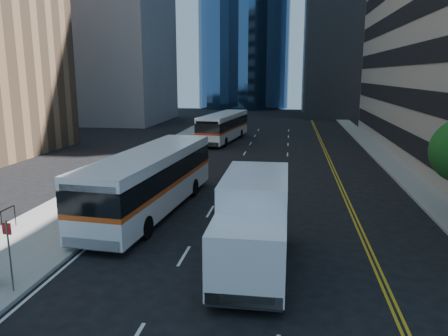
{
  "coord_description": "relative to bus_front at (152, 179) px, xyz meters",
  "views": [
    {
      "loc": [
        0.62,
        -14.27,
        7.28
      ],
      "look_at": [
        -2.49,
        6.33,
        2.8
      ],
      "focal_mm": 35.0,
      "sensor_mm": 36.0,
      "label": 1
    }
  ],
  "objects": [
    {
      "name": "sidewalk_east",
      "position": [
        15.6,
        17.43,
        -1.73
      ],
      "size": [
        2.0,
        90.0,
        0.15
      ],
      "primitive_type": "cube",
      "color": "gray",
      "rests_on": "ground"
    },
    {
      "name": "ground",
      "position": [
        6.6,
        -7.57,
        -1.8
      ],
      "size": [
        160.0,
        160.0,
        0.0
      ],
      "primitive_type": "plane",
      "color": "black",
      "rests_on": "ground"
    },
    {
      "name": "box_truck",
      "position": [
        5.98,
        -6.18,
        0.02
      ],
      "size": [
        2.56,
        7.23,
        3.45
      ],
      "rotation": [
        0.0,
        0.0,
        0.01
      ],
      "color": "white",
      "rests_on": "ground"
    },
    {
      "name": "bus_rear",
      "position": [
        -0.0,
        25.69,
        -0.13
      ],
      "size": [
        4.09,
        12.1,
        3.06
      ],
      "rotation": [
        0.0,
        0.0,
        -0.13
      ],
      "color": "white",
      "rests_on": "ground"
    },
    {
      "name": "bus_front",
      "position": [
        0.0,
        0.0,
        0.0
      ],
      "size": [
        3.83,
        13.0,
        3.3
      ],
      "rotation": [
        0.0,
        0.0,
        -0.08
      ],
      "color": "white",
      "rests_on": "ground"
    },
    {
      "name": "midrise_west",
      "position": [
        -21.4,
        44.43,
        15.7
      ],
      "size": [
        18.0,
        18.0,
        35.0
      ],
      "primitive_type": "cube",
      "color": "gray",
      "rests_on": "ground"
    },
    {
      "name": "sidewalk_west",
      "position": [
        -3.9,
        17.43,
        -1.73
      ],
      "size": [
        5.0,
        90.0,
        0.15
      ],
      "primitive_type": "cube",
      "color": "gray",
      "rests_on": "ground"
    }
  ]
}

